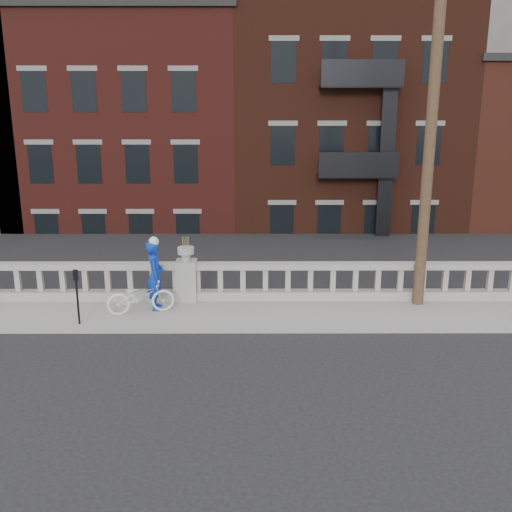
% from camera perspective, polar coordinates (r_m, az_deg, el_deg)
% --- Properties ---
extents(ground, '(120.00, 120.00, 0.00)m').
position_cam_1_polar(ground, '(12.14, -9.01, -11.08)').
color(ground, black).
rests_on(ground, ground).
extents(sidewalk, '(32.00, 2.20, 0.15)m').
position_cam_1_polar(sidewalk, '(14.84, -7.29, -5.80)').
color(sidewalk, gray).
rests_on(sidewalk, ground).
extents(balustrade, '(28.00, 0.34, 1.03)m').
position_cam_1_polar(balustrade, '(15.55, -6.94, -2.62)').
color(balustrade, gray).
rests_on(balustrade, sidewalk).
extents(planter_pedestal, '(0.55, 0.55, 1.76)m').
position_cam_1_polar(planter_pedestal, '(15.50, -6.96, -1.95)').
color(planter_pedestal, gray).
rests_on(planter_pedestal, sidewalk).
extents(lower_level, '(80.00, 44.00, 20.80)m').
position_cam_1_polar(lower_level, '(33.96, -2.34, 10.26)').
color(lower_level, '#605E59').
rests_on(lower_level, ground).
extents(utility_pole, '(1.60, 0.28, 10.00)m').
position_cam_1_polar(utility_pole, '(15.04, 17.24, 14.04)').
color(utility_pole, '#422D1E').
rests_on(utility_pole, sidewalk).
extents(parking_meter_c, '(0.10, 0.09, 1.36)m').
position_cam_1_polar(parking_meter_c, '(14.27, -17.48, -3.32)').
color(parking_meter_c, black).
rests_on(parking_meter_c, sidewalk).
extents(bicycle, '(1.78, 1.03, 0.89)m').
position_cam_1_polar(bicycle, '(14.75, -11.47, -3.98)').
color(bicycle, white).
rests_on(bicycle, sidewalk).
extents(cyclist, '(0.50, 0.70, 1.81)m').
position_cam_1_polar(cyclist, '(14.86, -10.04, -1.90)').
color(cyclist, '#0B2DAB').
rests_on(cyclist, sidewalk).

